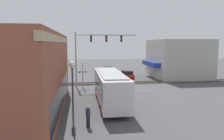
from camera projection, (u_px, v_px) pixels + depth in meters
name	position (u px, v px, depth m)	size (l,w,h in m)	color
ground_plane	(125.00, 91.00, 28.77)	(120.00, 120.00, 0.00)	#4C4C4F
shop_building	(178.00, 59.00, 40.64)	(10.33, 10.43, 6.98)	#B2ADA3
city_bus	(110.00, 87.00, 22.46)	(10.64, 2.59, 3.36)	silver
traffic_signal_gantry	(94.00, 46.00, 31.24)	(0.42, 8.88, 7.90)	gray
crossing_signal	(83.00, 72.00, 30.73)	(1.41, 1.18, 3.81)	gray
streetlamp	(73.00, 91.00, 14.85)	(0.44, 0.44, 5.09)	#38383A
rail_track_near	(118.00, 83.00, 34.66)	(2.60, 60.00, 0.15)	#332D28
parked_car_red	(127.00, 74.00, 40.05)	(4.37, 1.82, 1.38)	#B21E19
parked_car_black	(107.00, 70.00, 47.03)	(4.29, 1.82, 1.42)	black
pedestrian_near_bus	(128.00, 98.00, 22.08)	(0.34, 0.34, 1.63)	#473828
pedestrian_by_lamp	(88.00, 116.00, 16.35)	(0.34, 0.34, 1.66)	black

